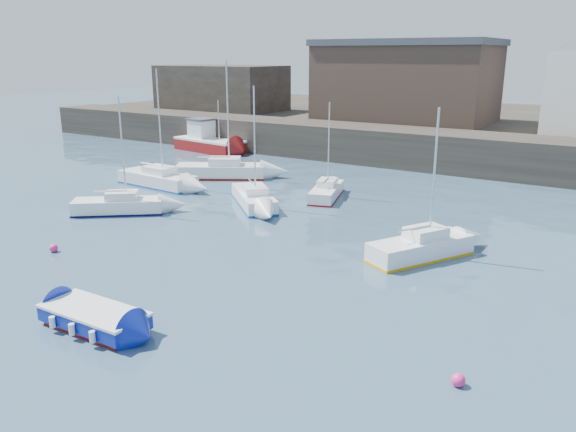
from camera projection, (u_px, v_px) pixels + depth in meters
The scene contains 16 objects.
water at pixel (88, 349), 17.92m from camera, with size 220.00×220.00×0.00m, color #2D4760.
quay_wall at pixel (437, 150), 45.96m from camera, with size 90.00×5.00×3.00m, color #28231E.
land_strip at pixel (490, 128), 60.62m from camera, with size 90.00×32.00×2.80m, color #28231E.
warehouse at pixel (406, 80), 54.11m from camera, with size 16.40×10.40×7.60m.
bldg_west at pixel (221, 88), 64.92m from camera, with size 14.00×8.00×5.00m.
blue_dinghy at pixel (94, 318), 19.16m from camera, with size 3.96×2.08×0.75m.
fishing_boat at pixel (208, 141), 54.28m from camera, with size 7.81×3.90×4.95m.
sailboat_a at pixel (119, 205), 33.13m from camera, with size 5.14×4.54×6.79m.
sailboat_b at pixel (254, 198), 34.86m from camera, with size 5.41×5.17×7.30m.
sailboat_c at pixel (421, 247), 25.81m from camera, with size 3.97×5.37×6.86m.
sailboat_e at pixel (158, 179), 39.92m from camera, with size 6.43×2.43×8.12m.
sailboat_f at pixel (327, 191), 36.68m from camera, with size 2.82×4.96×6.14m.
sailboat_h at pixel (221, 170), 42.64m from camera, with size 6.86×5.31×8.64m.
buoy_near at pixel (54, 252), 26.75m from camera, with size 0.41×0.41×0.41m, color #F62B80.
buoy_mid at pixel (458, 386), 15.96m from camera, with size 0.40×0.40×0.40m, color #F62B80.
buoy_far at pixel (328, 204), 35.28m from camera, with size 0.39×0.39×0.39m, color #F62B80.
Camera 1 is at (13.95, -10.16, 9.08)m, focal length 35.00 mm.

